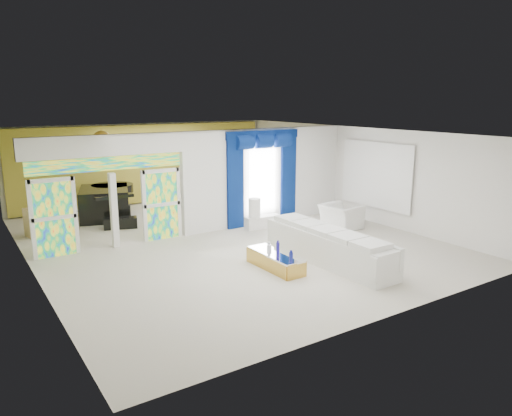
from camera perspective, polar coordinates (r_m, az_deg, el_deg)
floor at (r=13.74m, az=-3.79°, el=-3.70°), size 12.00×12.00×0.00m
dividing_wall at (r=15.35m, az=1.29°, el=3.82°), size 5.70×0.18×3.00m
dividing_header at (r=13.06m, az=-17.24°, el=7.09°), size 4.30×0.18×0.55m
stained_panel_left at (r=13.01m, az=-22.76°, el=-1.07°), size 0.95×0.04×2.00m
stained_panel_right at (r=13.77m, az=-11.08°, el=0.42°), size 0.95×0.04×2.00m
stained_transom at (r=13.11m, az=-17.11°, el=5.02°), size 4.00×0.05×0.35m
window_pane at (r=15.14m, az=0.72°, el=3.50°), size 1.00×0.02×2.30m
blue_drape_left at (r=14.59m, az=-2.48°, el=2.94°), size 0.55×0.10×2.80m
blue_drape_right at (r=15.69m, az=3.82°, el=3.62°), size 0.55×0.10×2.80m
blue_pelmet at (r=14.95m, az=0.80°, el=8.68°), size 2.60×0.12×0.25m
wall_mirror at (r=15.65m, az=13.99°, el=3.80°), size 0.04×2.70×1.90m
gold_curtains at (r=18.70m, az=-12.82°, el=5.13°), size 9.70×0.12×2.90m
white_sofa at (r=11.87m, az=8.48°, el=-4.63°), size 0.92×3.88×0.74m
coffee_table at (r=11.35m, az=2.30°, el=-6.32°), size 0.58×1.64×0.36m
console_table at (r=14.87m, az=0.79°, el=-1.64°), size 1.15×0.46×0.37m
table_lamp at (r=14.60m, az=-0.18°, el=0.01°), size 0.36×0.36×0.58m
armchair at (r=15.03m, az=10.02°, el=-0.99°), size 1.06×1.19×0.73m
grand_piano at (r=16.82m, az=-17.45°, el=0.57°), size 2.04×2.35×1.00m
piano_bench at (r=15.40m, az=-15.72°, el=-1.71°), size 1.06×0.66×0.33m
tv_console at (r=15.31m, az=-24.51°, el=-1.53°), size 0.65×0.61×0.82m
chandelier at (r=15.51m, az=-17.77°, el=7.59°), size 0.60×0.60×0.60m
decanters at (r=11.22m, az=2.72°, el=-5.03°), size 0.14×1.00×0.27m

